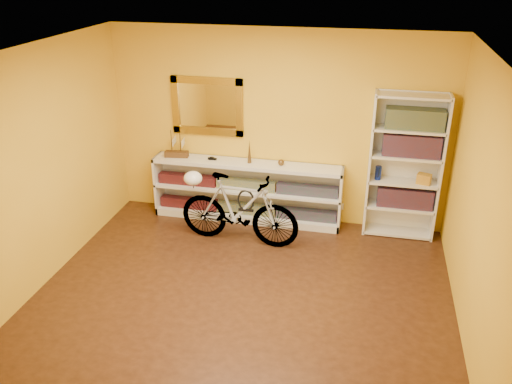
% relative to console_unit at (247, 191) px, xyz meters
% --- Properties ---
extents(floor, '(4.50, 4.00, 0.01)m').
position_rel_console_unit_xyz_m(floor, '(0.38, -1.81, -0.43)').
color(floor, black).
rests_on(floor, ground).
extents(ceiling, '(4.50, 4.00, 0.01)m').
position_rel_console_unit_xyz_m(ceiling, '(0.38, -1.81, 2.18)').
color(ceiling, silver).
rests_on(ceiling, ground).
extents(back_wall, '(4.50, 0.01, 2.60)m').
position_rel_console_unit_xyz_m(back_wall, '(0.38, 0.19, 0.88)').
color(back_wall, gold).
rests_on(back_wall, ground).
extents(left_wall, '(0.01, 4.00, 2.60)m').
position_rel_console_unit_xyz_m(left_wall, '(-1.88, -1.81, 0.88)').
color(left_wall, gold).
rests_on(left_wall, ground).
extents(right_wall, '(0.01, 4.00, 2.60)m').
position_rel_console_unit_xyz_m(right_wall, '(2.63, -1.81, 0.88)').
color(right_wall, gold).
rests_on(right_wall, ground).
extents(gilt_mirror, '(0.98, 0.06, 0.78)m').
position_rel_console_unit_xyz_m(gilt_mirror, '(-0.57, 0.15, 1.12)').
color(gilt_mirror, olive).
rests_on(gilt_mirror, back_wall).
extents(wall_socket, '(0.09, 0.02, 0.09)m').
position_rel_console_unit_xyz_m(wall_socket, '(1.28, 0.17, -0.17)').
color(wall_socket, silver).
rests_on(wall_socket, back_wall).
extents(console_unit, '(2.60, 0.35, 0.85)m').
position_rel_console_unit_xyz_m(console_unit, '(0.00, 0.00, 0.00)').
color(console_unit, silver).
rests_on(console_unit, floor).
extents(cd_row_lower, '(2.50, 0.13, 0.14)m').
position_rel_console_unit_xyz_m(cd_row_lower, '(0.00, -0.02, -0.26)').
color(cd_row_lower, black).
rests_on(cd_row_lower, console_unit).
extents(cd_row_upper, '(2.50, 0.13, 0.14)m').
position_rel_console_unit_xyz_m(cd_row_upper, '(0.00, -0.02, 0.11)').
color(cd_row_upper, navy).
rests_on(cd_row_upper, console_unit).
extents(model_ship, '(0.34, 0.16, 0.38)m').
position_rel_console_unit_xyz_m(model_ship, '(-0.99, 0.00, 0.62)').
color(model_ship, '#402811').
rests_on(model_ship, console_unit).
extents(toy_car, '(0.00, 0.00, 0.00)m').
position_rel_console_unit_xyz_m(toy_car, '(-0.48, 0.00, 0.43)').
color(toy_car, black).
rests_on(toy_car, console_unit).
extents(bronze_ornament, '(0.05, 0.05, 0.32)m').
position_rel_console_unit_xyz_m(bronze_ornament, '(0.04, 0.00, 0.58)').
color(bronze_ornament, brown).
rests_on(bronze_ornament, console_unit).
extents(decorative_orb, '(0.08, 0.08, 0.08)m').
position_rel_console_unit_xyz_m(decorative_orb, '(0.47, 0.00, 0.47)').
color(decorative_orb, brown).
rests_on(decorative_orb, console_unit).
extents(bookcase, '(0.90, 0.30, 1.90)m').
position_rel_console_unit_xyz_m(bookcase, '(2.05, 0.03, 0.52)').
color(bookcase, silver).
rests_on(bookcase, floor).
extents(book_row_a, '(0.70, 0.22, 0.26)m').
position_rel_console_unit_xyz_m(book_row_a, '(2.10, 0.03, 0.12)').
color(book_row_a, maroon).
rests_on(book_row_a, bookcase).
extents(book_row_b, '(0.70, 0.22, 0.28)m').
position_rel_console_unit_xyz_m(book_row_b, '(2.10, 0.03, 0.83)').
color(book_row_b, maroon).
rests_on(book_row_b, bookcase).
extents(book_row_c, '(0.70, 0.22, 0.25)m').
position_rel_console_unit_xyz_m(book_row_c, '(2.10, 0.03, 1.16)').
color(book_row_c, navy).
rests_on(book_row_c, bookcase).
extents(travel_mug, '(0.08, 0.08, 0.18)m').
position_rel_console_unit_xyz_m(travel_mug, '(1.74, 0.01, 0.43)').
color(travel_mug, navy).
rests_on(travel_mug, bookcase).
extents(red_tin, '(0.16, 0.16, 0.18)m').
position_rel_console_unit_xyz_m(red_tin, '(1.85, 0.06, 1.13)').
color(red_tin, maroon).
rests_on(red_tin, bookcase).
extents(yellow_bag, '(0.19, 0.16, 0.13)m').
position_rel_console_unit_xyz_m(yellow_bag, '(2.30, -0.01, 0.41)').
color(yellow_bag, '#C28822').
rests_on(yellow_bag, bookcase).
extents(bicycle, '(0.52, 1.61, 0.93)m').
position_rel_console_unit_xyz_m(bicycle, '(0.05, -0.65, 0.04)').
color(bicycle, silver).
rests_on(bicycle, floor).
extents(helmet, '(0.24, 0.23, 0.18)m').
position_rel_console_unit_xyz_m(helmet, '(-0.55, -0.61, 0.40)').
color(helmet, white).
rests_on(helmet, bicycle).
extents(u_lock, '(0.22, 0.02, 0.22)m').
position_rel_console_unit_xyz_m(u_lock, '(0.15, -0.66, 0.18)').
color(u_lock, black).
rests_on(u_lock, bicycle).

